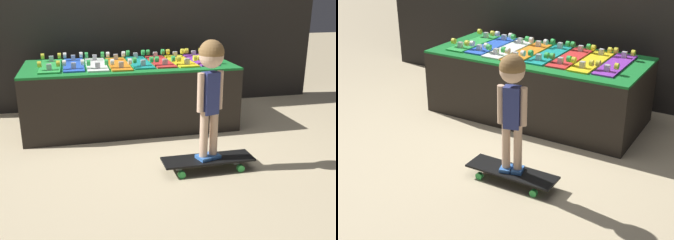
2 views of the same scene
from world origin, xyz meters
The scene contains 12 objects.
ground_plane centered at (0.00, 0.00, 0.00)m, with size 16.00×16.00×0.00m, color beige.
display_rack centered at (0.00, 0.60, 0.30)m, with size 1.91×0.87×0.59m.
skateboard_green_on_rack centered at (-0.70, 0.60, 0.61)m, with size 0.18×0.66×0.09m.
skateboard_blue_on_rack centered at (-0.50, 0.62, 0.61)m, with size 0.18×0.66×0.09m.
skateboard_white_on_rack centered at (-0.30, 0.59, 0.61)m, with size 0.18×0.66×0.09m.
skateboard_orange_on_rack centered at (-0.10, 0.57, 0.61)m, with size 0.18×0.66×0.09m.
skateboard_teal_on_rack centered at (0.10, 0.62, 0.61)m, with size 0.18×0.66×0.09m.
skateboard_red_on_rack centered at (0.30, 0.62, 0.61)m, with size 0.18×0.66×0.09m.
skateboard_yellow_on_rack centered at (0.50, 0.61, 0.61)m, with size 0.18×0.66×0.09m.
skateboard_purple_on_rack centered at (0.70, 0.63, 0.61)m, with size 0.18×0.66×0.09m.
skateboard_on_floor centered at (0.39, -0.55, 0.07)m, with size 0.66×0.20×0.09m.
child centered at (0.39, -0.55, 0.68)m, with size 0.20×0.17×0.84m.
Camera 2 is at (1.82, -3.03, 1.76)m, focal length 50.00 mm.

